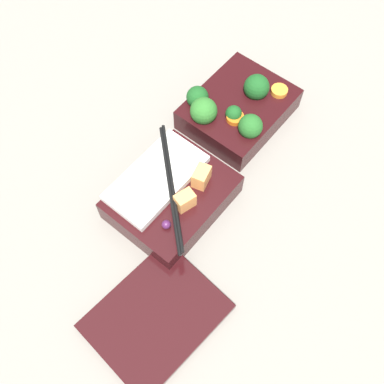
# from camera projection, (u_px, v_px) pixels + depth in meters

# --- Properties ---
(ground_plane) EXTENTS (3.00, 3.00, 0.00)m
(ground_plane) POSITION_uv_depth(u_px,v_px,m) (217.00, 156.00, 0.72)
(ground_plane) COLOR gray
(bento_tray_vegetable) EXTENTS (0.17, 0.14, 0.08)m
(bento_tray_vegetable) POSITION_uv_depth(u_px,v_px,m) (236.00, 108.00, 0.74)
(bento_tray_vegetable) COLOR black
(bento_tray_vegetable) RESTS_ON ground_plane
(bento_tray_rice) EXTENTS (0.17, 0.16, 0.07)m
(bento_tray_rice) POSITION_uv_depth(u_px,v_px,m) (171.00, 195.00, 0.66)
(bento_tray_rice) COLOR black
(bento_tray_rice) RESTS_ON ground_plane
(bento_lid) EXTENTS (0.18, 0.15, 0.01)m
(bento_lid) POSITION_uv_depth(u_px,v_px,m) (156.00, 317.00, 0.60)
(bento_lid) COLOR black
(bento_lid) RESTS_ON ground_plane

